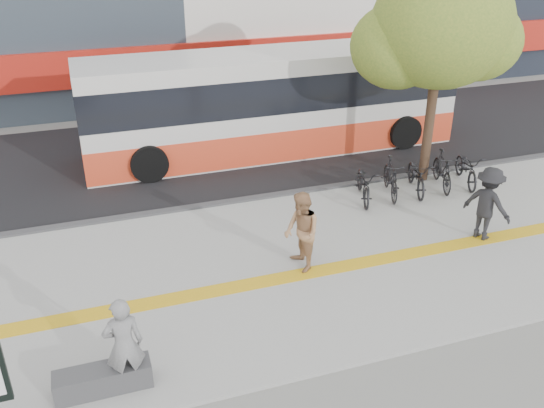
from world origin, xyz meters
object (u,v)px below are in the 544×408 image
object	(u,v)px
street_tree	(438,27)
bus	(272,106)
seated_woman	(124,345)
bench	(103,379)
pedestrian_dark	(487,204)
pedestrian_tan	(302,232)

from	to	relation	value
street_tree	bus	xyz separation A→B (m)	(-3.49, 3.68, -2.91)
bus	street_tree	bearing A→B (deg)	-46.54
street_tree	seated_woman	distance (m)	11.71
bench	seated_woman	size ratio (longest dim) A/B	0.89
bench	bus	xyz separation A→B (m)	(6.29, 9.70, 1.30)
bus	pedestrian_dark	xyz separation A→B (m)	(2.98, -7.38, -0.59)
bus	pedestrian_tan	size ratio (longest dim) A/B	6.65
street_tree	seated_woman	bearing A→B (deg)	-147.05
street_tree	bus	distance (m)	5.85
bench	pedestrian_tan	bearing A→B (deg)	28.65
pedestrian_tan	pedestrian_dark	xyz separation A→B (m)	(4.76, -0.14, 0.01)
bench	seated_woman	bearing A→B (deg)	-7.23
bench	bus	size ratio (longest dim) A/B	0.13
street_tree	seated_woman	size ratio (longest dim) A/B	3.52
bus	pedestrian_dark	bearing A→B (deg)	-68.00
bench	seated_woman	world-z (taller)	seated_woman
bench	street_tree	world-z (taller)	street_tree
bus	bench	bearing A→B (deg)	-122.98
seated_woman	pedestrian_dark	xyz separation A→B (m)	(8.87, 2.38, 0.04)
pedestrian_tan	street_tree	bearing A→B (deg)	121.52
bus	seated_woman	size ratio (longest dim) A/B	6.87
seated_woman	bench	bearing A→B (deg)	-8.98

